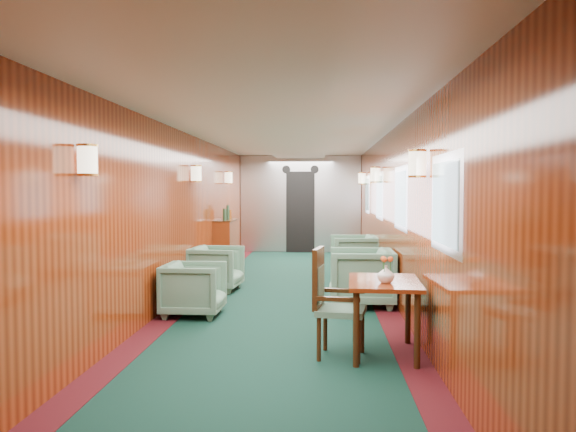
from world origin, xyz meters
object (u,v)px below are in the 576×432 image
object	(u,v)px
credenza	(226,244)
armchair_right_near	(361,277)
armchair_left_near	(194,289)
armchair_left_far	(216,268)
dining_table	(384,292)
armchair_right_far	(354,256)
side_chair	(331,298)

from	to	relation	value
credenza	armchair_right_near	bearing A→B (deg)	-54.29
credenza	armchair_left_near	distance (m)	4.03
armchair_left_near	armchair_left_far	bearing A→B (deg)	2.59
dining_table	armchair_left_near	size ratio (longest dim) A/B	1.34
armchair_left_far	armchair_right_far	world-z (taller)	armchair_right_far
side_chair	armchair_right_near	bearing A→B (deg)	88.85
dining_table	credenza	xyz separation A→B (m)	(-2.44, 5.53, -0.09)
armchair_left_near	armchair_right_far	distance (m)	3.92
side_chair	armchair_right_far	world-z (taller)	side_chair
side_chair	armchair_left_near	xyz separation A→B (m)	(-1.66, 1.59, -0.22)
dining_table	armchair_left_far	size ratio (longest dim) A/B	1.29
dining_table	armchair_right_near	xyz separation A→B (m)	(-0.05, 2.21, -0.20)
armchair_left_near	armchair_right_near	world-z (taller)	armchair_right_near
armchair_left_far	armchair_right_far	distance (m)	2.69
armchair_right_near	armchair_left_near	bearing A→B (deg)	-71.37
armchair_left_far	dining_table	bearing A→B (deg)	-139.96
armchair_right_far	dining_table	bearing A→B (deg)	-4.24
credenza	armchair_right_far	world-z (taller)	credenza
armchair_left_near	armchair_right_far	world-z (taller)	armchair_right_far
credenza	armchair_left_far	size ratio (longest dim) A/B	1.66
credenza	armchair_right_far	distance (m)	2.56
armchair_left_near	dining_table	bearing A→B (deg)	-123.96
side_chair	armchair_right_far	size ratio (longest dim) A/B	1.24
credenza	armchair_right_far	size ratio (longest dim) A/B	1.53
armchair_left_far	armchair_right_far	size ratio (longest dim) A/B	0.92
side_chair	credenza	xyz separation A→B (m)	(-1.94, 5.61, -0.05)
dining_table	armchair_left_near	distance (m)	2.65
armchair_left_near	armchair_right_near	size ratio (longest dim) A/B	0.85
side_chair	armchair_right_far	bearing A→B (deg)	93.96
dining_table	armchair_right_far	distance (m)	4.78
side_chair	armchair_left_far	world-z (taller)	side_chair
side_chair	armchair_right_near	distance (m)	2.34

